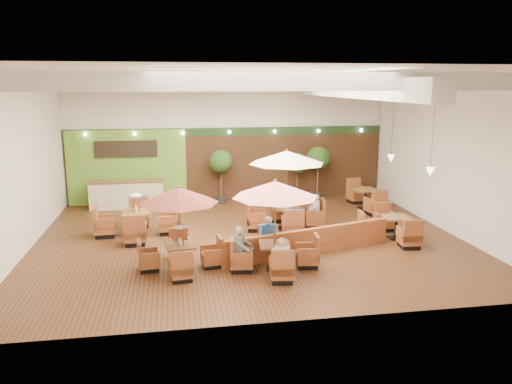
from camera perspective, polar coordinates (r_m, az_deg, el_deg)
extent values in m
plane|color=#381E0F|center=(16.81, -0.73, -5.40)|extent=(14.00, 14.00, 0.00)
cube|color=silver|center=(22.09, -3.14, 6.14)|extent=(14.00, 0.04, 5.50)
cube|color=silver|center=(10.40, 4.28, -0.83)|extent=(14.00, 0.04, 5.50)
cube|color=silver|center=(16.65, -25.35, 2.97)|extent=(0.04, 12.00, 5.50)
cube|color=silver|center=(18.58, 21.17, 4.17)|extent=(0.04, 12.00, 5.50)
cube|color=white|center=(16.02, -0.79, 13.70)|extent=(14.00, 12.00, 0.04)
cube|color=brown|center=(22.18, -3.09, 3.17)|extent=(13.90, 0.10, 3.20)
cube|color=#1E3819|center=(21.99, -3.13, 6.90)|extent=(13.90, 0.12, 0.35)
cube|color=#63982C|center=(22.08, -14.50, 2.75)|extent=(5.00, 0.08, 3.20)
cube|color=black|center=(21.89, -14.63, 4.78)|extent=(2.60, 0.08, 0.70)
cube|color=white|center=(16.91, 11.27, 11.53)|extent=(0.60, 11.00, 0.60)
cube|color=white|center=(12.08, 2.17, 12.50)|extent=(13.60, 0.12, 0.45)
cube|color=white|center=(14.73, 0.00, 12.46)|extent=(13.60, 0.12, 0.45)
cube|color=white|center=(17.30, -1.45, 12.43)|extent=(13.60, 0.12, 0.45)
cube|color=white|center=(19.98, -2.56, 12.40)|extent=(13.60, 0.12, 0.45)
cylinder|color=black|center=(17.00, 19.66, 7.51)|extent=(0.01, 0.01, 3.20)
cone|color=white|center=(17.19, 19.28, 2.20)|extent=(0.28, 0.28, 0.28)
cylinder|color=black|center=(19.68, 15.42, 8.33)|extent=(0.01, 0.01, 3.20)
cone|color=white|center=(19.84, 15.16, 3.72)|extent=(0.28, 0.28, 0.28)
sphere|color=#FFEAC6|center=(21.92, -18.93, 6.24)|extent=(0.14, 0.14, 0.14)
sphere|color=#FFEAC6|center=(21.69, -13.69, 6.50)|extent=(0.14, 0.14, 0.14)
sphere|color=#FFEAC6|center=(21.63, -8.36, 6.70)|extent=(0.14, 0.14, 0.14)
sphere|color=#FFEAC6|center=(21.77, -3.06, 6.84)|extent=(0.14, 0.14, 0.14)
sphere|color=#FFEAC6|center=(22.08, 2.14, 6.93)|extent=(0.14, 0.14, 0.14)
sphere|color=#FFEAC6|center=(22.56, 7.16, 6.96)|extent=(0.14, 0.14, 0.14)
sphere|color=#FFEAC6|center=(23.21, 11.93, 6.94)|extent=(0.14, 0.14, 0.14)
cube|color=beige|center=(21.51, -14.52, -0.34)|extent=(3.00, 0.70, 1.10)
cube|color=brown|center=(21.39, -14.61, 1.22)|extent=(3.00, 0.75, 0.06)
cube|color=brown|center=(15.33, 6.10, -5.65)|extent=(5.60, 1.81, 0.80)
cube|color=brown|center=(14.16, -8.65, -6.13)|extent=(0.88, 0.88, 0.06)
cylinder|color=black|center=(14.26, -8.61, -7.36)|extent=(0.09, 0.09, 0.61)
cube|color=black|center=(14.37, -8.57, -8.58)|extent=(0.47, 0.47, 0.04)
cube|color=brown|center=(13.46, -8.53, -8.87)|extent=(0.64, 0.64, 0.30)
cube|color=brown|center=(13.14, -8.69, -8.12)|extent=(0.58, 0.17, 0.65)
cube|color=brown|center=(13.36, -9.70, -8.22)|extent=(0.14, 0.51, 0.26)
cube|color=brown|center=(13.44, -7.41, -8.04)|extent=(0.14, 0.51, 0.26)
cube|color=black|center=(13.54, -8.50, -9.71)|extent=(0.57, 0.57, 0.13)
cube|color=brown|center=(15.11, -8.66, -6.49)|extent=(0.64, 0.64, 0.30)
cube|color=brown|center=(15.26, -8.59, -5.21)|extent=(0.58, 0.17, 0.65)
cube|color=brown|center=(15.09, -7.68, -5.74)|extent=(0.14, 0.51, 0.26)
cube|color=brown|center=(15.02, -9.70, -5.90)|extent=(0.14, 0.51, 0.26)
cube|color=black|center=(15.18, -8.64, -7.25)|extent=(0.57, 0.57, 0.13)
cube|color=brown|center=(14.31, -12.15, -7.72)|extent=(0.64, 0.64, 0.30)
cube|color=brown|center=(14.17, -11.24, -6.68)|extent=(0.17, 0.58, 0.65)
cube|color=brown|center=(14.50, -12.28, -6.68)|extent=(0.51, 0.14, 0.26)
cube|color=brown|center=(13.99, -12.08, -7.37)|extent=(0.51, 0.14, 0.26)
cube|color=black|center=(14.38, -12.11, -8.52)|extent=(0.57, 0.57, 0.13)
cube|color=brown|center=(14.32, -5.06, -7.47)|extent=(0.64, 0.64, 0.30)
cube|color=brown|center=(14.24, -6.05, -6.42)|extent=(0.17, 0.58, 0.65)
cube|color=brown|center=(14.01, -4.84, -7.11)|extent=(0.51, 0.14, 0.26)
cube|color=brown|center=(14.51, -5.30, -6.44)|extent=(0.51, 0.14, 0.26)
cube|color=black|center=(14.39, -5.04, -8.26)|extent=(0.57, 0.57, 0.13)
cylinder|color=brown|center=(14.01, -8.71, -4.23)|extent=(0.06, 0.06, 2.31)
cone|color=#5B261A|center=(13.77, -8.84, -0.34)|extent=(2.22, 2.22, 0.45)
sphere|color=brown|center=(13.72, -8.88, 0.60)|extent=(0.10, 0.10, 0.10)
cylinder|color=silver|center=(14.12, -8.67, -5.60)|extent=(0.10, 0.10, 0.22)
cube|color=brown|center=(13.98, 2.15, -6.03)|extent=(0.94, 0.94, 0.06)
cylinder|color=black|center=(14.09, 2.14, -7.37)|extent=(0.10, 0.10, 0.65)
cube|color=black|center=(14.21, 2.13, -8.68)|extent=(0.50, 0.50, 0.04)
cube|color=brown|center=(13.26, 2.97, -8.99)|extent=(0.68, 0.68, 0.32)
cube|color=brown|center=(12.92, 3.36, -8.16)|extent=(0.62, 0.17, 0.69)
cube|color=brown|center=(13.16, 1.72, -8.22)|extent=(0.14, 0.55, 0.28)
cube|color=brown|center=(13.22, 4.23, -8.16)|extent=(0.14, 0.55, 0.28)
cube|color=black|center=(13.34, 2.96, -9.91)|extent=(0.61, 0.61, 0.14)
cube|color=brown|center=(14.99, 1.41, -6.43)|extent=(0.68, 0.68, 0.32)
cube|color=brown|center=(15.13, 1.12, -5.06)|extent=(0.62, 0.17, 0.69)
cube|color=brown|center=(14.95, 2.52, -5.69)|extent=(0.14, 0.55, 0.28)
cube|color=brown|center=(14.91, 0.31, -5.73)|extent=(0.14, 0.55, 0.28)
cube|color=black|center=(15.06, 1.41, -7.25)|extent=(0.61, 0.61, 0.14)
cube|color=brown|center=(13.97, -1.68, -7.85)|extent=(0.68, 0.68, 0.32)
cube|color=brown|center=(13.93, -0.66, -6.60)|extent=(0.17, 0.62, 0.69)
cube|color=brown|center=(14.17, -1.71, -6.70)|extent=(0.55, 0.14, 0.28)
cube|color=brown|center=(13.63, -1.66, -7.48)|extent=(0.55, 0.14, 0.28)
cube|color=black|center=(14.05, -1.67, -8.72)|extent=(0.61, 0.61, 0.14)
cube|color=brown|center=(14.33, 5.86, -7.39)|extent=(0.68, 0.68, 0.32)
cube|color=brown|center=(14.14, 4.91, -6.36)|extent=(0.17, 0.62, 0.69)
cube|color=brown|center=(13.99, 6.05, -7.02)|extent=(0.55, 0.14, 0.28)
cube|color=brown|center=(14.53, 5.71, -6.27)|extent=(0.55, 0.14, 0.28)
cube|color=black|center=(14.40, 5.84, -8.24)|extent=(0.61, 0.61, 0.14)
cylinder|color=brown|center=(13.82, 2.17, -3.96)|extent=(0.06, 0.06, 2.48)
cone|color=#E87072|center=(13.57, 2.21, 0.33)|extent=(2.38, 2.38, 0.45)
sphere|color=brown|center=(13.52, 2.22, 1.29)|extent=(0.10, 0.10, 0.10)
cube|color=brown|center=(17.75, 3.45, -1.77)|extent=(1.08, 1.08, 0.07)
cylinder|color=black|center=(17.85, 3.43, -2.98)|extent=(0.11, 0.11, 0.73)
cube|color=black|center=(17.96, 3.42, -4.18)|extent=(0.57, 0.57, 0.04)
cube|color=brown|center=(16.89, 4.23, -4.16)|extent=(0.78, 0.78, 0.36)
cube|color=brown|center=(16.54, 4.63, -3.32)|extent=(0.70, 0.21, 0.78)
cube|color=brown|center=(16.80, 3.14, -3.45)|extent=(0.18, 0.62, 0.31)
cube|color=brown|center=(16.86, 5.34, -3.43)|extent=(0.18, 0.62, 0.31)
cube|color=black|center=(16.96, 4.22, -4.99)|extent=(0.70, 0.70, 0.16)
cube|color=brown|center=(18.87, 2.72, -2.38)|extent=(0.78, 0.78, 0.36)
cube|color=brown|center=(19.05, 2.42, -1.20)|extent=(0.70, 0.21, 0.78)
cube|color=brown|center=(18.84, 3.70, -1.72)|extent=(0.18, 0.62, 0.31)
cube|color=brown|center=(18.80, 1.74, -1.73)|extent=(0.18, 0.62, 0.31)
cube|color=black|center=(18.94, 2.71, -3.13)|extent=(0.70, 0.70, 0.16)
cube|color=brown|center=(17.67, 0.08, -3.38)|extent=(0.78, 0.78, 0.36)
cube|color=brown|center=(17.68, 0.97, -2.26)|extent=(0.21, 0.70, 0.78)
cube|color=brown|center=(17.93, 0.06, -2.42)|extent=(0.62, 0.18, 0.31)
cube|color=brown|center=(17.30, 0.10, -2.96)|extent=(0.62, 0.18, 0.31)
cube|color=black|center=(17.74, 0.08, -4.17)|extent=(0.70, 0.70, 0.16)
cube|color=brown|center=(18.13, 6.69, -3.06)|extent=(0.78, 0.78, 0.36)
cube|color=brown|center=(17.93, 5.88, -2.11)|extent=(0.21, 0.70, 0.78)
cube|color=brown|center=(17.77, 6.85, -2.64)|extent=(0.62, 0.18, 0.31)
cube|color=brown|center=(18.39, 6.58, -2.12)|extent=(0.62, 0.18, 0.31)
cube|color=black|center=(18.20, 6.67, -3.84)|extent=(0.70, 0.70, 0.16)
cylinder|color=brown|center=(17.62, 3.47, 0.09)|extent=(0.06, 0.06, 2.78)
cone|color=beige|center=(17.41, 3.53, 3.99)|extent=(2.67, 2.67, 0.45)
sphere|color=brown|center=(17.38, 3.54, 4.74)|extent=(0.10, 0.10, 0.10)
cube|color=brown|center=(17.49, -13.50, -2.29)|extent=(0.99, 0.99, 0.07)
cylinder|color=black|center=(17.59, -13.44, -3.53)|extent=(0.11, 0.11, 0.74)
cube|color=black|center=(17.70, -13.37, -4.75)|extent=(0.52, 0.52, 0.04)
cube|color=brown|center=(16.60, -13.66, -4.78)|extent=(0.72, 0.72, 0.36)
cube|color=brown|center=(16.22, -13.83, -3.94)|extent=(0.70, 0.14, 0.78)
cube|color=brown|center=(16.55, -14.82, -4.08)|extent=(0.11, 0.62, 0.31)
cube|color=brown|center=(16.52, -12.57, -3.99)|extent=(0.11, 0.62, 0.31)
cube|color=black|center=(16.67, -13.61, -5.62)|extent=(0.64, 0.64, 0.16)
cube|color=brown|center=(18.64, -13.22, -2.88)|extent=(0.72, 0.72, 0.36)
cube|color=brown|center=(18.83, -13.18, -1.66)|extent=(0.70, 0.14, 0.78)
cube|color=brown|center=(18.57, -12.25, -2.17)|extent=(0.11, 0.62, 0.31)
cube|color=brown|center=(18.59, -14.25, -2.25)|extent=(0.11, 0.62, 0.31)
cube|color=black|center=(18.70, -13.18, -3.64)|extent=(0.64, 0.64, 0.16)
cube|color=brown|center=(17.72, -16.86, -3.87)|extent=(0.72, 0.72, 0.36)
cube|color=brown|center=(17.59, -15.99, -2.80)|extent=(0.14, 0.70, 0.78)
cube|color=brown|center=(17.98, -16.82, -2.90)|extent=(0.62, 0.11, 0.31)
cube|color=brown|center=(17.35, -17.00, -3.45)|extent=(0.62, 0.11, 0.31)
cube|color=black|center=(17.80, -16.81, -4.67)|extent=(0.64, 0.64, 0.16)
cube|color=brown|center=(17.57, -9.96, -3.66)|extent=(0.72, 0.72, 0.36)
cube|color=brown|center=(17.50, -10.95, -2.62)|extent=(0.14, 0.70, 0.78)
cube|color=brown|center=(17.19, -9.95, -3.23)|extent=(0.62, 0.11, 0.31)
cube|color=brown|center=(17.82, -10.02, -2.69)|extent=(0.62, 0.11, 0.31)
cube|color=black|center=(17.64, -9.93, -4.46)|extent=(0.64, 0.64, 0.16)
cylinder|color=silver|center=(17.46, -13.52, -1.83)|extent=(0.10, 0.10, 0.22)
cube|color=brown|center=(17.31, 15.78, -2.82)|extent=(0.93, 0.93, 0.06)
cylinder|color=black|center=(17.40, 15.71, -3.95)|extent=(0.10, 0.10, 0.67)
cube|color=black|center=(17.50, 15.65, -5.08)|extent=(0.49, 0.49, 0.04)
cube|color=brown|center=(16.59, 17.11, -5.09)|extent=(0.68, 0.68, 0.33)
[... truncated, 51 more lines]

